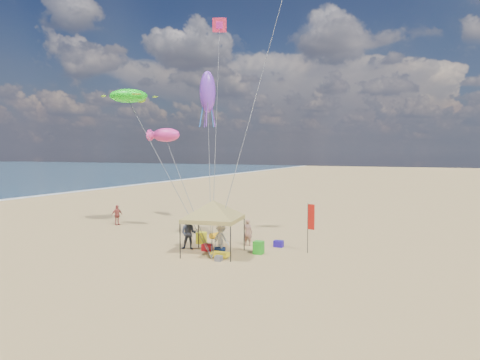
# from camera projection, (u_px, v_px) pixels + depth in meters

# --- Properties ---
(ground) EXTENTS (280.00, 280.00, 0.00)m
(ground) POSITION_uv_depth(u_px,v_px,m) (216.00, 262.00, 22.74)
(ground) COLOR tan
(ground) RESTS_ON ground
(canopy_tent) EXTENTS (5.49, 5.49, 3.43)m
(canopy_tent) POSITION_uv_depth(u_px,v_px,m) (213.00, 202.00, 24.31)
(canopy_tent) COLOR black
(canopy_tent) RESTS_ON ground
(feather_flag) EXTENTS (0.42, 0.12, 2.77)m
(feather_flag) POSITION_uv_depth(u_px,v_px,m) (310.00, 220.00, 24.59)
(feather_flag) COLOR black
(feather_flag) RESTS_ON ground
(cooler_red) EXTENTS (0.54, 0.38, 0.38)m
(cooler_red) POSITION_uv_depth(u_px,v_px,m) (207.00, 247.00, 25.32)
(cooler_red) COLOR red
(cooler_red) RESTS_ON ground
(cooler_blue) EXTENTS (0.54, 0.38, 0.38)m
(cooler_blue) POSITION_uv_depth(u_px,v_px,m) (279.00, 244.00, 26.33)
(cooler_blue) COLOR #211191
(cooler_blue) RESTS_ON ground
(bag_navy) EXTENTS (0.69, 0.54, 0.36)m
(bag_navy) POSITION_uv_depth(u_px,v_px,m) (220.00, 250.00, 24.74)
(bag_navy) COLOR #0E1C3F
(bag_navy) RESTS_ON ground
(bag_orange) EXTENTS (0.54, 0.69, 0.36)m
(bag_orange) POSITION_uv_depth(u_px,v_px,m) (214.00, 236.00, 28.89)
(bag_orange) COLOR #EAA00D
(bag_orange) RESTS_ON ground
(chair_green) EXTENTS (0.50, 0.50, 0.70)m
(chair_green) POSITION_uv_depth(u_px,v_px,m) (259.00, 247.00, 24.58)
(chair_green) COLOR #229D1C
(chair_green) RESTS_ON ground
(chair_yellow) EXTENTS (0.50, 0.50, 0.70)m
(chair_yellow) POSITION_uv_depth(u_px,v_px,m) (201.00, 238.00, 27.28)
(chair_yellow) COLOR yellow
(chair_yellow) RESTS_ON ground
(crate_grey) EXTENTS (0.34, 0.30, 0.28)m
(crate_grey) POSITION_uv_depth(u_px,v_px,m) (219.00, 258.00, 22.97)
(crate_grey) COLOR #5E5E63
(crate_grey) RESTS_ON ground
(beach_cart) EXTENTS (0.90, 0.50, 0.24)m
(beach_cart) POSITION_uv_depth(u_px,v_px,m) (220.00, 254.00, 23.60)
(beach_cart) COLOR yellow
(beach_cart) RESTS_ON ground
(person_near_a) EXTENTS (0.60, 0.40, 1.60)m
(person_near_a) POSITION_uv_depth(u_px,v_px,m) (248.00, 232.00, 26.66)
(person_near_a) COLOR #9D6D59
(person_near_a) RESTS_ON ground
(person_near_b) EXTENTS (1.06, 0.92, 1.86)m
(person_near_b) POSITION_uv_depth(u_px,v_px,m) (189.00, 233.00, 25.68)
(person_near_b) COLOR #3C4352
(person_near_b) RESTS_ON ground
(person_near_c) EXTENTS (1.14, 0.83, 1.59)m
(person_near_c) POSITION_uv_depth(u_px,v_px,m) (221.00, 239.00, 24.72)
(person_near_c) COLOR silver
(person_near_c) RESTS_ON ground
(person_far_a) EXTENTS (0.66, 0.98, 1.54)m
(person_far_a) POSITION_uv_depth(u_px,v_px,m) (117.00, 215.00, 34.01)
(person_far_a) COLOR #AE4B43
(person_far_a) RESTS_ON ground
(turtle_kite) EXTENTS (3.33, 3.06, 0.90)m
(turtle_kite) POSITION_uv_depth(u_px,v_px,m) (128.00, 96.00, 30.34)
(turtle_kite) COLOR #19FF1A
(turtle_kite) RESTS_ON ground
(fish_kite) EXTENTS (2.21, 1.49, 0.90)m
(fish_kite) POSITION_uv_depth(u_px,v_px,m) (166.00, 135.00, 29.53)
(fish_kite) COLOR #F13195
(fish_kite) RESTS_ON ground
(squid_kite) EXTENTS (1.49, 1.49, 2.96)m
(squid_kite) POSITION_uv_depth(u_px,v_px,m) (208.00, 92.00, 32.21)
(squid_kite) COLOR purple
(squid_kite) RESTS_ON ground
(stunt_kite_pink) EXTENTS (1.28, 1.00, 1.07)m
(stunt_kite_pink) POSITION_uv_depth(u_px,v_px,m) (219.00, 25.00, 37.49)
(stunt_kite_pink) COLOR #FF2A61
(stunt_kite_pink) RESTS_ON ground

